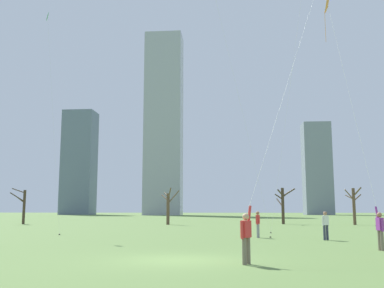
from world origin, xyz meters
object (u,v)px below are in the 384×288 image
Objects in this scene: bystander_strolling_midfield at (258,223)px; bare_tree_left_of_center at (168,206)px; bare_tree_center at (23,205)px; bare_tree_rightmost at (283,203)px; bystander_far_off_by_trees at (325,224)px; distant_kite_drifting_right_green at (49,39)px; kite_flyer_far_back_orange at (364,160)px; kite_flyer_foreground_right_red at (272,145)px; bare_tree_leftmost at (354,204)px.

bare_tree_left_of_center is at bearing 111.29° from bystander_strolling_midfield.
bare_tree_rightmost reaches higher than bare_tree_center.
bystander_far_off_by_trees is 0.09× the size of distant_kite_drifting_right_green.
kite_flyer_far_back_orange reaches higher than bystander_strolling_midfield.
bare_tree_center is at bearing 179.11° from bare_tree_left_of_center.
kite_flyer_far_back_orange is 6.50m from kite_flyer_foreground_right_red.
bare_tree_center reaches higher than bare_tree_left_of_center.
distant_kite_drifting_right_green is at bearing -149.04° from bare_tree_leftmost.
bare_tree_center is at bearing 140.40° from bystander_far_off_by_trees.
bystander_far_off_by_trees is at bearing -21.39° from distant_kite_drifting_right_green.
distant_kite_drifting_right_green is 22.88m from bare_tree_left_of_center.
kite_flyer_foreground_right_red is 11.62m from bystander_strolling_midfield.
bystander_far_off_by_trees is 0.38× the size of bare_tree_center.
bare_tree_leftmost is at bearing -15.10° from bare_tree_rightmost.
bystander_far_off_by_trees is at bearing -26.56° from bystander_strolling_midfield.
kite_flyer_foreground_right_red is at bearing -90.29° from bystander_strolling_midfield.
bare_tree_leftmost reaches higher than bystander_far_off_by_trees.
bare_tree_left_of_center is (-12.52, 24.42, 1.14)m from bystander_far_off_by_trees.
bystander_strolling_midfield is 34.71m from bare_tree_center.
bare_tree_center is (-26.06, 33.96, -2.02)m from kite_flyer_foreground_right_red.
bare_tree_center is at bearing -174.98° from bare_tree_rightmost.
bare_tree_center reaches higher than bare_tree_leftmost.
bare_tree_rightmost is (4.56, 36.65, -1.74)m from kite_flyer_foreground_right_red.
kite_flyer_foreground_right_red is 3.66× the size of bare_tree_leftmost.
kite_flyer_far_back_orange is 3.58× the size of bare_tree_rightmost.
bystander_far_off_by_trees is (3.73, -1.86, 0.00)m from bystander_strolling_midfield.
bare_tree_rightmost is at bearing 164.90° from bare_tree_leftmost.
bare_tree_center is at bearing 138.85° from bystander_strolling_midfield.
kite_flyer_far_back_orange is at bearing 43.35° from kite_flyer_foreground_right_red.
bare_tree_center is (-30.79, 29.50, -1.86)m from kite_flyer_far_back_orange.
bare_tree_rightmost is (13.30, 2.96, 0.43)m from bare_tree_left_of_center.
bare_tree_left_of_center is 17.33m from bare_tree_center.
bystander_far_off_by_trees is 38.76m from bare_tree_center.
kite_flyer_far_back_orange is at bearing -65.28° from bare_tree_left_of_center.
distant_kite_drifting_right_green reaches higher than kite_flyer_far_back_orange.
kite_flyer_foreground_right_red is at bearing -97.09° from bare_tree_rightmost.
bare_tree_rightmost is (-0.16, 32.19, -1.58)m from kite_flyer_far_back_orange.
bare_tree_rightmost is (4.50, 25.52, 1.56)m from bystander_strolling_midfield.
bare_tree_center is at bearing 119.43° from distant_kite_drifting_right_green.
bare_tree_center is at bearing 136.22° from kite_flyer_far_back_orange.
distant_kite_drifting_right_green is (-21.37, 12.82, 11.82)m from kite_flyer_far_back_orange.
bare_tree_left_of_center is (-8.73, 33.69, -2.17)m from kite_flyer_foreground_right_red.
bare_tree_rightmost is (30.63, 2.69, 0.28)m from bare_tree_center.
bystander_strolling_midfield is at bearing 89.71° from kite_flyer_foreground_right_red.
bare_tree_leftmost is (20.95, 0.90, 0.27)m from bare_tree_left_of_center.
bare_tree_rightmost is (0.77, 27.38, 1.56)m from bystander_far_off_by_trees.
distant_kite_drifting_right_green is at bearing 133.94° from kite_flyer_foreground_right_red.
kite_flyer_far_back_orange is 27.58m from distant_kite_drifting_right_green.
kite_flyer_foreground_right_red is 42.86m from bare_tree_center.
bystander_strolling_midfield is (0.06, 11.14, -3.30)m from kite_flyer_foreground_right_red.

